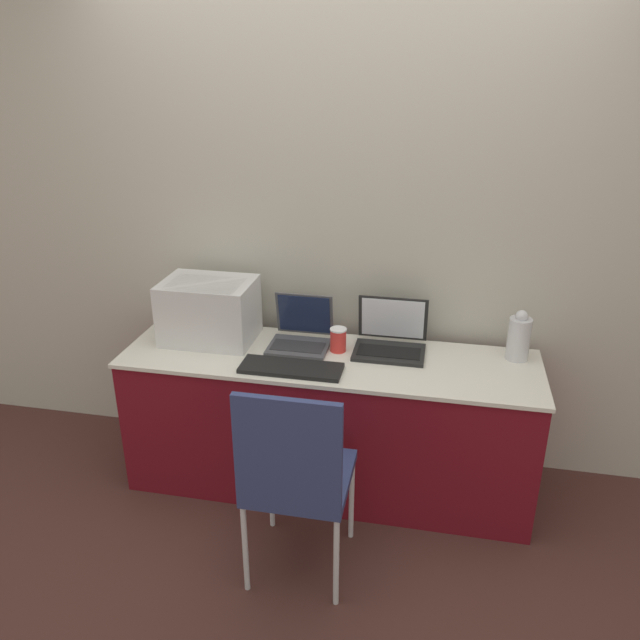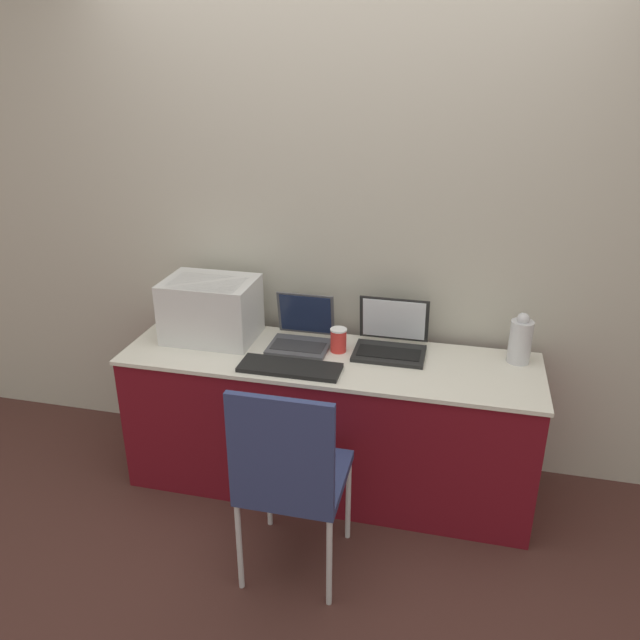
{
  "view_description": "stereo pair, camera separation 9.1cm",
  "coord_description": "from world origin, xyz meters",
  "px_view_note": "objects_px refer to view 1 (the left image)",
  "views": [
    {
      "loc": [
        0.5,
        -2.38,
        2.08
      ],
      "look_at": [
        -0.05,
        0.31,
        0.91
      ],
      "focal_mm": 35.0,
      "sensor_mm": 36.0,
      "label": 1
    },
    {
      "loc": [
        0.59,
        -2.36,
        2.08
      ],
      "look_at": [
        -0.05,
        0.31,
        0.91
      ],
      "focal_mm": 35.0,
      "sensor_mm": 36.0,
      "label": 2
    }
  ],
  "objects_px": {
    "printer": "(209,309)",
    "laptop_left": "(301,335)",
    "chair": "(295,472)",
    "external_keyboard": "(291,368)",
    "metal_pitcher": "(519,337)",
    "coffee_cup": "(338,340)",
    "laptop_right": "(390,340)"
  },
  "relations": [
    {
      "from": "printer",
      "to": "chair",
      "type": "relative_size",
      "value": 0.48
    },
    {
      "from": "printer",
      "to": "external_keyboard",
      "type": "distance_m",
      "value": 0.57
    },
    {
      "from": "laptop_left",
      "to": "printer",
      "type": "bearing_deg",
      "value": -176.86
    },
    {
      "from": "printer",
      "to": "laptop_left",
      "type": "bearing_deg",
      "value": 3.14
    },
    {
      "from": "printer",
      "to": "laptop_left",
      "type": "xyz_separation_m",
      "value": [
        0.47,
        0.03,
        -0.11
      ]
    },
    {
      "from": "external_keyboard",
      "to": "metal_pitcher",
      "type": "height_order",
      "value": "metal_pitcher"
    },
    {
      "from": "printer",
      "to": "metal_pitcher",
      "type": "bearing_deg",
      "value": 3.04
    },
    {
      "from": "printer",
      "to": "external_keyboard",
      "type": "xyz_separation_m",
      "value": [
        0.49,
        -0.25,
        -0.16
      ]
    },
    {
      "from": "chair",
      "to": "printer",
      "type": "bearing_deg",
      "value": 129.82
    },
    {
      "from": "laptop_right",
      "to": "external_keyboard",
      "type": "bearing_deg",
      "value": -144.3
    },
    {
      "from": "laptop_right",
      "to": "coffee_cup",
      "type": "height_order",
      "value": "laptop_right"
    },
    {
      "from": "laptop_left",
      "to": "chair",
      "type": "xyz_separation_m",
      "value": [
        0.16,
        -0.78,
        -0.24
      ]
    },
    {
      "from": "external_keyboard",
      "to": "laptop_left",
      "type": "bearing_deg",
      "value": 93.9
    },
    {
      "from": "printer",
      "to": "coffee_cup",
      "type": "relative_size",
      "value": 3.8
    },
    {
      "from": "printer",
      "to": "metal_pitcher",
      "type": "relative_size",
      "value": 1.81
    },
    {
      "from": "external_keyboard",
      "to": "laptop_right",
      "type": "bearing_deg",
      "value": 35.7
    },
    {
      "from": "chair",
      "to": "external_keyboard",
      "type": "bearing_deg",
      "value": 105.51
    },
    {
      "from": "laptop_left",
      "to": "coffee_cup",
      "type": "relative_size",
      "value": 2.47
    },
    {
      "from": "laptop_right",
      "to": "external_keyboard",
      "type": "distance_m",
      "value": 0.53
    },
    {
      "from": "laptop_left",
      "to": "external_keyboard",
      "type": "bearing_deg",
      "value": -86.1
    },
    {
      "from": "metal_pitcher",
      "to": "laptop_right",
      "type": "bearing_deg",
      "value": -177.59
    },
    {
      "from": "printer",
      "to": "chair",
      "type": "distance_m",
      "value": 1.04
    },
    {
      "from": "laptop_left",
      "to": "laptop_right",
      "type": "height_order",
      "value": "laptop_right"
    },
    {
      "from": "printer",
      "to": "laptop_left",
      "type": "height_order",
      "value": "printer"
    },
    {
      "from": "printer",
      "to": "laptop_left",
      "type": "distance_m",
      "value": 0.48
    },
    {
      "from": "laptop_left",
      "to": "laptop_right",
      "type": "bearing_deg",
      "value": 3.78
    },
    {
      "from": "laptop_right",
      "to": "laptop_left",
      "type": "bearing_deg",
      "value": -176.22
    },
    {
      "from": "printer",
      "to": "chair",
      "type": "height_order",
      "value": "printer"
    },
    {
      "from": "external_keyboard",
      "to": "chair",
      "type": "relative_size",
      "value": 0.5
    },
    {
      "from": "laptop_right",
      "to": "metal_pitcher",
      "type": "height_order",
      "value": "same"
    },
    {
      "from": "printer",
      "to": "laptop_right",
      "type": "height_order",
      "value": "printer"
    },
    {
      "from": "coffee_cup",
      "to": "metal_pitcher",
      "type": "relative_size",
      "value": 0.48
    }
  ]
}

